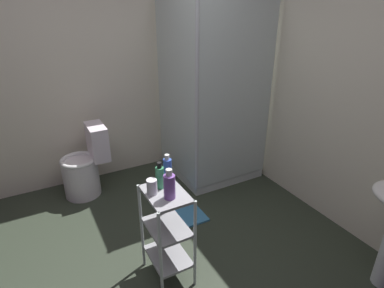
{
  "coord_description": "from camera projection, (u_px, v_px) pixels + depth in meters",
  "views": [
    {
      "loc": [
        1.65,
        -0.55,
        1.93
      ],
      "look_at": [
        -0.46,
        0.59,
        0.83
      ],
      "focal_mm": 29.66,
      "sensor_mm": 36.0,
      "label": 1
    }
  ],
  "objects": [
    {
      "name": "conditioner_bottle_purple",
      "position": [
        169.0,
        186.0,
        2.05
      ],
      "size": [
        0.08,
        0.08,
        0.21
      ],
      "color": "#7C4DA6",
      "rests_on": "storage_cart"
    },
    {
      "name": "rinse_cup",
      "position": [
        152.0,
        187.0,
        2.12
      ],
      "size": [
        0.07,
        0.07,
        0.11
      ],
      "primitive_type": "cylinder",
      "color": "silver",
      "rests_on": "storage_cart"
    },
    {
      "name": "storage_cart",
      "position": [
        167.0,
        229.0,
        2.27
      ],
      "size": [
        0.38,
        0.28,
        0.74
      ],
      "color": "silver",
      "rests_on": "ground_plane"
    },
    {
      "name": "shower_stall",
      "position": [
        208.0,
        139.0,
        3.66
      ],
      "size": [
        0.92,
        0.92,
        2.0
      ],
      "color": "white",
      "rests_on": "ground_plane"
    },
    {
      "name": "wall_back",
      "position": [
        352.0,
        89.0,
        2.63
      ],
      "size": [
        4.2,
        0.14,
        2.5
      ],
      "color": "beige",
      "rests_on": "ground_plane"
    },
    {
      "name": "body_wash_bottle_green",
      "position": [
        160.0,
        177.0,
        2.17
      ],
      "size": [
        0.06,
        0.06,
        0.2
      ],
      "color": "#368C5A",
      "rests_on": "storage_cart"
    },
    {
      "name": "wall_left",
      "position": [
        79.0,
        71.0,
        3.32
      ],
      "size": [
        0.1,
        4.2,
        2.5
      ],
      "primitive_type": "cube",
      "color": "silver",
      "rests_on": "ground_plane"
    },
    {
      "name": "shampoo_bottle_blue",
      "position": [
        167.0,
        170.0,
        2.24
      ],
      "size": [
        0.06,
        0.06,
        0.21
      ],
      "color": "blue",
      "rests_on": "storage_cart"
    },
    {
      "name": "ground_plane",
      "position": [
        152.0,
        285.0,
        2.37
      ],
      "size": [
        4.2,
        4.2,
        0.02
      ],
      "primitive_type": "cube",
      "color": "#2E3629"
    },
    {
      "name": "toilet",
      "position": [
        85.0,
        167.0,
        3.35
      ],
      "size": [
        0.37,
        0.49,
        0.76
      ],
      "color": "white",
      "rests_on": "ground_plane"
    },
    {
      "name": "bath_mat",
      "position": [
        177.0,
        209.0,
        3.19
      ],
      "size": [
        0.6,
        0.4,
        0.02
      ],
      "primitive_type": "cube",
      "color": "teal",
      "rests_on": "ground_plane"
    }
  ]
}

